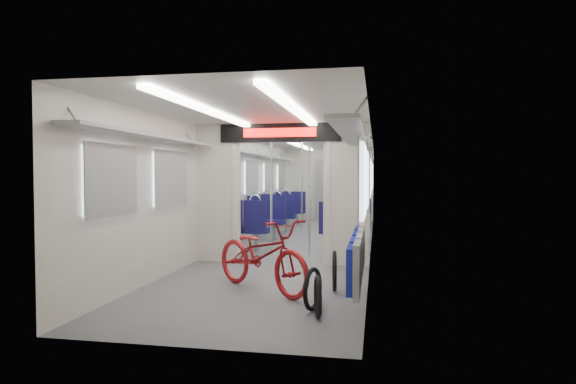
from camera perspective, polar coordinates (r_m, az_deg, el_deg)
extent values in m
plane|color=#515456|center=(10.03, 1.43, -6.35)|extent=(12.00, 12.00, 0.00)
cube|color=beige|center=(10.25, -6.60, 0.28)|extent=(0.02, 12.00, 2.30)
cube|color=beige|center=(9.80, 9.84, 0.18)|extent=(0.02, 12.00, 2.30)
cube|color=beige|center=(15.88, 4.83, 0.90)|extent=(2.90, 0.02, 2.30)
cube|color=beige|center=(4.11, -11.79, -2.35)|extent=(2.90, 0.02, 2.30)
cube|color=silver|center=(9.95, 1.44, 6.86)|extent=(2.90, 12.00, 0.02)
cube|color=white|center=(10.05, -1.68, 6.64)|extent=(0.12, 11.40, 0.04)
cube|color=white|center=(9.88, 4.61, 6.72)|extent=(0.12, 11.40, 0.04)
cube|color=beige|center=(8.26, -8.50, -1.20)|extent=(0.65, 0.18, 2.00)
cube|color=beige|center=(7.82, 7.29, -1.37)|extent=(0.65, 0.18, 2.00)
cube|color=beige|center=(7.98, -0.83, 6.98)|extent=(2.90, 0.18, 0.30)
cylinder|color=beige|center=(8.16, -6.34, -1.23)|extent=(0.20, 0.20, 2.00)
cylinder|color=beige|center=(7.85, 4.92, -1.35)|extent=(0.20, 0.20, 2.00)
cube|color=black|center=(7.87, -0.98, 7.05)|extent=(2.00, 0.03, 0.30)
cube|color=#FF0C07|center=(7.85, -1.02, 7.06)|extent=(1.20, 0.02, 0.14)
cube|color=silver|center=(5.81, -20.32, 1.30)|extent=(0.04, 1.00, 0.75)
cube|color=silver|center=(5.00, 8.91, 1.30)|extent=(0.04, 1.00, 0.75)
cube|color=silver|center=(7.24, -13.82, 1.48)|extent=(0.04, 1.00, 0.75)
cube|color=silver|center=(6.60, 9.29, 1.47)|extent=(0.04, 1.00, 0.75)
cube|color=silver|center=(9.76, -7.29, 1.65)|extent=(0.04, 1.00, 0.75)
cube|color=silver|center=(9.30, 9.63, 1.62)|extent=(0.04, 1.00, 0.75)
cube|color=silver|center=(11.58, -4.43, 1.72)|extent=(0.04, 1.00, 0.75)
cube|color=silver|center=(11.20, 9.77, 1.69)|extent=(0.04, 1.00, 0.75)
cube|color=silver|center=(13.43, -2.34, 1.77)|extent=(0.04, 1.00, 0.75)
cube|color=silver|center=(13.10, 9.87, 1.73)|extent=(0.04, 1.00, 0.75)
cube|color=silver|center=(15.19, -0.84, 1.80)|extent=(0.04, 1.00, 0.75)
cube|color=silver|center=(14.90, 9.94, 1.76)|extent=(0.04, 1.00, 0.75)
cube|color=gray|center=(6.47, -15.58, 6.29)|extent=(0.30, 3.60, 0.04)
cube|color=gray|center=(5.82, 7.67, 6.82)|extent=(0.30, 3.60, 0.04)
cube|color=gray|center=(12.14, -3.02, 4.33)|extent=(0.30, 7.60, 0.04)
cube|color=gray|center=(11.81, 9.09, 4.37)|extent=(0.30, 7.60, 0.04)
cube|color=gray|center=(15.82, 4.81, 0.35)|extent=(0.90, 0.05, 2.00)
imported|color=maroon|center=(6.11, -3.13, -7.40)|extent=(1.75, 1.57, 0.92)
cube|color=gray|center=(4.58, 8.18, -9.09)|extent=(0.06, 0.45, 0.51)
cube|color=navy|center=(4.58, 7.42, -9.08)|extent=(0.06, 0.41, 0.43)
cube|color=gray|center=(5.12, 8.42, -7.91)|extent=(0.06, 0.45, 0.51)
cube|color=navy|center=(5.12, 7.75, -7.90)|extent=(0.06, 0.41, 0.43)
cube|color=gray|center=(5.66, 8.62, -6.95)|extent=(0.06, 0.45, 0.51)
cube|color=navy|center=(5.66, 8.01, -6.94)|extent=(0.06, 0.41, 0.43)
cube|color=gray|center=(6.20, 8.79, -6.16)|extent=(0.06, 0.45, 0.51)
cube|color=navy|center=(6.21, 8.23, -6.16)|extent=(0.06, 0.41, 0.43)
torus|color=black|center=(5.04, 3.54, -12.54)|extent=(0.14, 0.44, 0.44)
torus|color=black|center=(5.29, 2.95, -11.67)|extent=(0.17, 0.47, 0.47)
torus|color=black|center=(6.16, 5.53, -9.50)|extent=(0.10, 0.51, 0.51)
cube|color=#100E3F|center=(9.28, -3.68, -4.54)|extent=(0.44, 0.41, 0.10)
cylinder|color=gray|center=(9.31, -3.68, -5.91)|extent=(0.10, 0.10, 0.35)
cube|color=#100E3F|center=(9.09, -3.94, -2.67)|extent=(0.44, 0.08, 0.53)
torus|color=silver|center=(9.08, -3.95, -0.99)|extent=(0.22, 0.03, 0.22)
cube|color=#100E3F|center=(10.88, -1.56, -3.57)|extent=(0.44, 0.41, 0.10)
cylinder|color=gray|center=(10.91, -1.56, -4.74)|extent=(0.10, 0.10, 0.35)
cube|color=#100E3F|center=(11.02, -1.38, -1.85)|extent=(0.44, 0.08, 0.53)
torus|color=silver|center=(11.00, -1.38, -0.46)|extent=(0.22, 0.03, 0.22)
cube|color=#100E3F|center=(9.41, -6.47, -4.46)|extent=(0.44, 0.41, 0.10)
cylinder|color=gray|center=(9.44, -6.46, -5.82)|extent=(0.10, 0.10, 0.35)
cube|color=#100E3F|center=(9.22, -6.77, -2.62)|extent=(0.44, 0.08, 0.53)
torus|color=silver|center=(9.20, -6.78, -0.96)|extent=(0.22, 0.03, 0.22)
cube|color=#100E3F|center=(10.99, -3.96, -3.52)|extent=(0.44, 0.41, 0.10)
cylinder|color=gray|center=(11.01, -3.96, -4.68)|extent=(0.10, 0.10, 0.35)
cube|color=#100E3F|center=(11.12, -3.75, -1.81)|extent=(0.44, 0.08, 0.53)
torus|color=silver|center=(11.11, -3.76, -0.44)|extent=(0.22, 0.03, 0.22)
cube|color=#100E3F|center=(9.23, 5.09, -4.58)|extent=(0.42, 0.39, 0.10)
cylinder|color=gray|center=(9.26, 5.08, -5.96)|extent=(0.10, 0.10, 0.35)
cube|color=#100E3F|center=(9.04, 5.00, -2.78)|extent=(0.42, 0.07, 0.51)
torus|color=silver|center=(9.03, 5.01, -1.17)|extent=(0.21, 0.03, 0.21)
cube|color=#100E3F|center=(10.79, 5.87, -3.63)|extent=(0.42, 0.39, 0.10)
cylinder|color=gray|center=(10.81, 5.87, -4.81)|extent=(0.10, 0.10, 0.35)
cube|color=#100E3F|center=(10.92, 5.94, -1.96)|extent=(0.42, 0.07, 0.51)
torus|color=silver|center=(10.90, 5.95, -0.62)|extent=(0.21, 0.03, 0.21)
cube|color=#100E3F|center=(9.20, 8.01, -4.62)|extent=(0.42, 0.39, 0.10)
cylinder|color=gray|center=(9.23, 8.01, -6.00)|extent=(0.10, 0.10, 0.35)
cube|color=#100E3F|center=(9.01, 7.98, -2.81)|extent=(0.42, 0.07, 0.51)
torus|color=silver|center=(8.99, 7.99, -1.19)|extent=(0.21, 0.03, 0.21)
cube|color=#100E3F|center=(10.76, 8.37, -3.65)|extent=(0.42, 0.39, 0.10)
cylinder|color=gray|center=(10.79, 8.36, -4.84)|extent=(0.10, 0.10, 0.35)
cube|color=#100E3F|center=(10.89, 8.41, -1.98)|extent=(0.42, 0.07, 0.51)
torus|color=silver|center=(10.88, 8.42, -0.64)|extent=(0.21, 0.03, 0.21)
cube|color=#100E3F|center=(12.34, -0.12, -2.91)|extent=(0.43, 0.40, 0.10)
cylinder|color=gray|center=(12.36, -0.12, -3.95)|extent=(0.10, 0.10, 0.35)
cube|color=#100E3F|center=(12.15, -0.26, -1.50)|extent=(0.43, 0.08, 0.53)
torus|color=silver|center=(12.14, -0.26, -0.25)|extent=(0.22, 0.03, 0.22)
cube|color=#100E3F|center=(13.94, 1.12, -2.34)|extent=(0.43, 0.40, 0.10)
cylinder|color=gray|center=(13.96, 1.11, -3.26)|extent=(0.10, 0.10, 0.35)
cube|color=#100E3F|center=(14.08, 1.22, -1.01)|extent=(0.43, 0.08, 0.53)
torus|color=silver|center=(14.07, 1.23, 0.06)|extent=(0.22, 0.03, 0.22)
cube|color=#100E3F|center=(12.43, -2.25, -2.87)|extent=(0.43, 0.40, 0.10)
cylinder|color=gray|center=(12.45, -2.25, -3.90)|extent=(0.10, 0.10, 0.35)
cube|color=#100E3F|center=(12.25, -2.42, -1.47)|extent=(0.43, 0.08, 0.53)
torus|color=silver|center=(12.24, -2.42, -0.24)|extent=(0.22, 0.03, 0.22)
cube|color=#100E3F|center=(14.02, -0.78, -2.31)|extent=(0.43, 0.40, 0.10)
cylinder|color=gray|center=(14.04, -0.78, -3.23)|extent=(0.10, 0.10, 0.35)
cube|color=#100E3F|center=(14.16, -0.65, -1.00)|extent=(0.43, 0.08, 0.53)
torus|color=silver|center=(14.15, -0.65, 0.07)|extent=(0.22, 0.03, 0.22)
cube|color=#100E3F|center=(12.66, 6.55, -2.79)|extent=(0.45, 0.42, 0.10)
cylinder|color=gray|center=(12.68, 6.55, -3.81)|extent=(0.10, 0.10, 0.35)
cube|color=#100E3F|center=(12.47, 6.51, -1.36)|extent=(0.45, 0.08, 0.56)
torus|color=silver|center=(12.46, 6.51, -0.08)|extent=(0.23, 0.03, 0.23)
cube|color=#100E3F|center=(14.37, 7.02, -2.22)|extent=(0.45, 0.42, 0.10)
cylinder|color=gray|center=(14.39, 7.02, -3.12)|extent=(0.10, 0.10, 0.35)
cube|color=#100E3F|center=(14.52, 7.07, -0.88)|extent=(0.45, 0.08, 0.56)
torus|color=silver|center=(14.51, 7.07, 0.21)|extent=(0.23, 0.03, 0.23)
cube|color=#100E3F|center=(12.64, 8.68, -2.81)|extent=(0.45, 0.42, 0.10)
cylinder|color=gray|center=(12.66, 8.68, -3.83)|extent=(0.10, 0.10, 0.35)
cube|color=#100E3F|center=(12.44, 8.67, -1.37)|extent=(0.45, 0.08, 0.56)
torus|color=silver|center=(12.43, 8.67, -0.10)|extent=(0.23, 0.03, 0.23)
cube|color=#100E3F|center=(14.35, 8.89, -2.24)|extent=(0.45, 0.42, 0.10)
cylinder|color=gray|center=(14.37, 8.89, -3.13)|extent=(0.10, 0.10, 0.35)
cube|color=#100E3F|center=(14.50, 8.92, -0.90)|extent=(0.45, 0.08, 0.56)
torus|color=silver|center=(14.49, 8.93, 0.20)|extent=(0.23, 0.03, 0.23)
cylinder|color=silver|center=(8.75, -2.01, -0.01)|extent=(0.04, 0.04, 2.30)
cylinder|color=silver|center=(8.55, 2.53, -0.06)|extent=(0.04, 0.04, 2.30)
cylinder|color=silver|center=(11.63, 1.64, 0.49)|extent=(0.04, 0.04, 2.30)
cylinder|color=silver|center=(11.75, 4.55, 0.50)|extent=(0.04, 0.04, 2.30)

